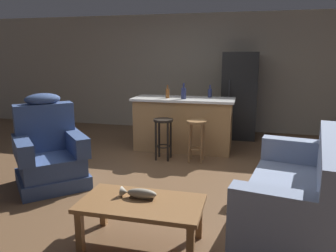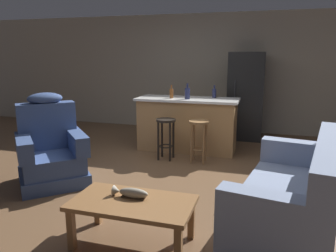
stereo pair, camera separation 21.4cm
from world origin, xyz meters
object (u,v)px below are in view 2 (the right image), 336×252
(bottle_tall_green, at_px, (214,93))
(bottle_short_amber, at_px, (171,93))
(coffee_table, at_px, (133,206))
(bottle_wine_dark, at_px, (187,93))
(bar_stool_left, at_px, (166,131))
(refrigerator, at_px, (246,96))
(fish_figurine, at_px, (130,193))
(kitchen_island, at_px, (187,124))
(bar_stool_right, at_px, (199,134))
(couch, at_px, (294,198))
(recliner_near_lamp, at_px, (51,152))

(bottle_tall_green, bearing_deg, bottle_short_amber, -157.90)
(coffee_table, distance_m, bottle_wine_dark, 3.09)
(bar_stool_left, height_order, refrigerator, refrigerator)
(fish_figurine, xyz_separation_m, kitchen_island, (-0.19, 3.05, 0.02))
(kitchen_island, distance_m, bottle_short_amber, 0.63)
(kitchen_island, bearing_deg, bar_stool_right, -61.73)
(bottle_wine_dark, bearing_deg, bar_stool_left, -114.12)
(couch, height_order, bottle_short_amber, bottle_short_amber)
(recliner_near_lamp, bearing_deg, bar_stool_right, 85.15)
(fish_figurine, height_order, kitchen_island, kitchen_island)
(bar_stool_left, height_order, bottle_wine_dark, bottle_wine_dark)
(kitchen_island, height_order, bottle_short_amber, bottle_short_amber)
(recliner_near_lamp, height_order, refrigerator, refrigerator)
(coffee_table, bearing_deg, recliner_near_lamp, 146.39)
(kitchen_island, xyz_separation_m, bottle_short_amber, (-0.28, -0.07, 0.56))
(bar_stool_left, distance_m, bottle_wine_dark, 0.81)
(couch, bearing_deg, bottle_tall_green, -55.21)
(couch, height_order, refrigerator, refrigerator)
(recliner_near_lamp, distance_m, bottle_short_amber, 2.34)
(couch, xyz_separation_m, bottle_wine_dark, (-1.63, 2.34, 0.71))
(kitchen_island, relative_size, bottle_tall_green, 8.12)
(bar_stool_left, distance_m, refrigerator, 2.20)
(coffee_table, distance_m, bottle_short_amber, 3.16)
(coffee_table, relative_size, kitchen_island, 0.61)
(coffee_table, bearing_deg, refrigerator, 80.77)
(refrigerator, height_order, bottle_wine_dark, refrigerator)
(coffee_table, distance_m, recliner_near_lamp, 1.98)
(recliner_near_lamp, height_order, bottle_tall_green, recliner_near_lamp)
(bottle_short_amber, bearing_deg, couch, -51.05)
(kitchen_island, xyz_separation_m, bar_stool_right, (0.34, -0.63, -0.01))
(fish_figurine, relative_size, bar_stool_left, 0.50)
(kitchen_island, height_order, bar_stool_right, kitchen_island)
(coffee_table, relative_size, bottle_short_amber, 4.67)
(bottle_tall_green, bearing_deg, refrigerator, 63.05)
(refrigerator, xyz_separation_m, bottle_short_amber, (-1.22, -1.27, 0.16))
(kitchen_island, bearing_deg, fish_figurine, -86.51)
(fish_figurine, distance_m, bottle_wine_dark, 3.00)
(recliner_near_lamp, bearing_deg, bottle_short_amber, 106.53)
(refrigerator, bearing_deg, fish_figurine, -100.02)
(coffee_table, distance_m, refrigerator, 4.40)
(recliner_near_lamp, distance_m, refrigerator, 4.01)
(bar_stool_right, xyz_separation_m, bottle_tall_green, (0.10, 0.85, 0.56))
(bottle_tall_green, bearing_deg, bar_stool_left, -127.33)
(bar_stool_left, relative_size, refrigerator, 0.39)
(recliner_near_lamp, xyz_separation_m, bottle_short_amber, (1.13, 1.95, 0.62))
(kitchen_island, bearing_deg, bottle_tall_green, 26.75)
(couch, relative_size, kitchen_island, 1.12)
(fish_figurine, xyz_separation_m, couch, (1.46, 0.60, -0.12))
(bottle_short_amber, xyz_separation_m, bottle_wine_dark, (0.30, -0.04, 0.01))
(refrigerator, bearing_deg, bottle_wine_dark, -124.88)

